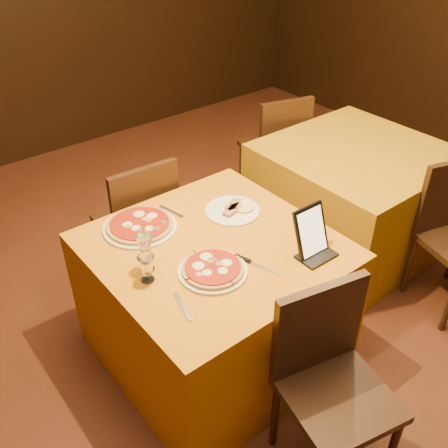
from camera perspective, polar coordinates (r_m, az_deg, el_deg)
floor at (r=2.82m, az=10.09°, el=-17.61°), size 6.00×7.00×0.01m
main_table at (r=2.66m, az=-1.12°, el=-8.81°), size 1.10×1.10×0.75m
side_table at (r=3.58m, az=14.40°, el=2.81°), size 1.10×1.10×0.75m
chair_main_near at (r=2.22m, az=12.96°, el=-18.79°), size 0.57×0.57×0.91m
chair_main_far at (r=3.15m, az=-10.15°, el=0.31°), size 0.43×0.43×0.91m
chair_side_far at (r=4.01m, az=5.51°, el=8.68°), size 0.53×0.53×0.91m
pizza_near at (r=2.24m, az=-1.29°, el=-5.25°), size 0.31×0.31×0.03m
pizza_far at (r=2.55m, az=-9.59°, el=-0.22°), size 0.37×0.37×0.03m
cutlet_dish at (r=2.64m, az=0.98°, el=1.62°), size 0.29×0.29×0.03m
wine_glass at (r=2.24m, az=-8.91°, el=-3.27°), size 0.11×0.11×0.19m
water_glass at (r=2.20m, az=-8.81°, el=-5.08°), size 0.08×0.08×0.13m
tablet at (r=2.33m, az=9.91°, el=-0.80°), size 0.18×0.10×0.23m
knife at (r=2.29m, az=4.00°, el=-4.80°), size 0.08×0.20×0.01m
fork_near at (r=2.09m, az=-4.73°, el=-9.35°), size 0.06×0.18×0.01m
fork_far at (r=2.66m, az=-6.03°, el=1.43°), size 0.05×0.17×0.01m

